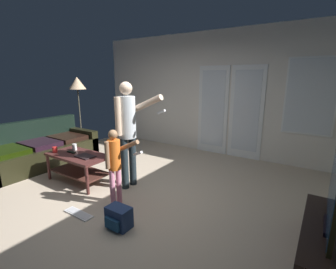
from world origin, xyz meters
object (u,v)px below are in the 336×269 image
at_px(flat_screen_tv, 334,193).
at_px(loose_keyboard, 78,214).
at_px(laptop_closed, 85,156).
at_px(floor_lamp, 77,86).
at_px(leather_couch, 39,151).
at_px(tv_remote_black, 71,152).
at_px(cup_by_laptop, 74,147).
at_px(cup_near_edge, 55,150).
at_px(tv_stand, 325,246).
at_px(coffee_table, 79,162).
at_px(person_child, 115,161).
at_px(person_adult, 128,126).
at_px(backpack, 119,218).

distance_m(flat_screen_tv, loose_keyboard, 2.86).
height_order(flat_screen_tv, laptop_closed, flat_screen_tv).
relative_size(floor_lamp, laptop_closed, 5.58).
xyz_separation_m(leather_couch, tv_remote_black, (1.19, -0.07, 0.20)).
relative_size(loose_keyboard, tv_remote_black, 2.59).
bearing_deg(flat_screen_tv, cup_by_laptop, 179.30).
relative_size(leather_couch, cup_near_edge, 22.37).
height_order(tv_stand, laptop_closed, laptop_closed).
distance_m(coffee_table, tv_remote_black, 0.22).
bearing_deg(laptop_closed, coffee_table, 176.53).
bearing_deg(person_child, loose_keyboard, -116.81).
relative_size(flat_screen_tv, cup_near_edge, 10.80).
xyz_separation_m(person_adult, floor_lamp, (-2.55, 1.02, 0.53)).
distance_m(tv_stand, person_adult, 2.80).
height_order(leather_couch, backpack, leather_couch).
height_order(coffee_table, laptop_closed, laptop_closed).
bearing_deg(leather_couch, floor_lamp, 104.54).
bearing_deg(floor_lamp, loose_keyboard, -38.30).
relative_size(tv_stand, floor_lamp, 0.76).
relative_size(coffee_table, tv_stand, 0.83).
height_order(leather_couch, loose_keyboard, leather_couch).
relative_size(flat_screen_tv, loose_keyboard, 2.36).
relative_size(backpack, cup_by_laptop, 2.61).
distance_m(tv_stand, backpack, 2.13).
bearing_deg(coffee_table, flat_screen_tv, 1.18).
bearing_deg(flat_screen_tv, leather_couch, -179.86).
relative_size(flat_screen_tv, person_child, 0.98).
height_order(leather_couch, coffee_table, leather_couch).
bearing_deg(floor_lamp, person_child, -29.12).
xyz_separation_m(backpack, cup_by_laptop, (-1.75, 0.70, 0.41)).
bearing_deg(person_adult, laptop_closed, -152.21).
distance_m(person_child, floor_lamp, 3.31).
bearing_deg(cup_near_edge, coffee_table, 19.46).
distance_m(leather_couch, flat_screen_tv, 4.90).
bearing_deg(cup_by_laptop, tv_stand, -0.76).
bearing_deg(person_adult, backpack, -54.80).
xyz_separation_m(laptop_closed, tv_remote_black, (-0.38, 0.01, 0.00)).
xyz_separation_m(leather_couch, laptop_closed, (1.57, -0.08, 0.20)).
bearing_deg(tv_stand, flat_screen_tv, 114.79).
distance_m(floor_lamp, tv_remote_black, 2.28).
bearing_deg(leather_couch, laptop_closed, -2.96).
bearing_deg(cup_by_laptop, coffee_table, -24.97).
bearing_deg(person_child, backpack, -42.84).
bearing_deg(loose_keyboard, tv_remote_black, 146.96).
height_order(person_adult, person_child, person_adult).
bearing_deg(person_child, cup_near_edge, 177.54).
bearing_deg(laptop_closed, floor_lamp, 146.72).
bearing_deg(person_child, coffee_table, 168.95).
height_order(person_adult, backpack, person_adult).
bearing_deg(coffee_table, leather_couch, 177.47).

